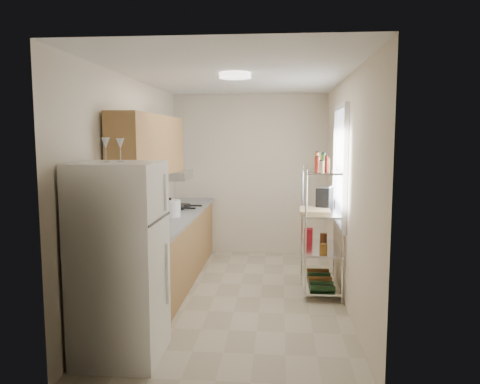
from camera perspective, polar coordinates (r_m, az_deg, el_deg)
The scene contains 16 objects.
room at distance 5.47m, azimuth -0.30°, elevation 0.29°, with size 2.52×4.42×2.62m.
counter_run at distance 6.19m, azimuth -8.48°, elevation -6.98°, with size 0.63×3.51×0.90m.
upper_cabinets at distance 5.73m, azimuth -10.83°, elevation 5.58°, with size 0.33×2.20×0.72m, color #A27A45.
range_hood at distance 6.51m, azimuth -8.39°, elevation 2.05°, with size 0.50×0.60×0.12m, color #B7BABC.
window at distance 5.82m, azimuth 12.13°, elevation 3.00°, with size 0.06×1.00×1.46m, color white.
bakers_rack at distance 5.79m, azimuth 9.93°, elevation -1.36°, with size 0.45×0.90×1.73m.
ceiling_dome at distance 5.18m, azimuth -0.61°, elevation 14.01°, with size 0.34×0.34×0.06m, color white.
refrigerator at distance 4.18m, azimuth -14.43°, elevation -8.22°, with size 0.70×0.70×1.71m, color white.
wine_glass_a at distance 4.09m, azimuth -14.38°, elevation 4.98°, with size 0.07×0.07×0.20m, color silver, non-canonical shape.
wine_glass_b at distance 4.02m, azimuth -16.04°, elevation 4.94°, with size 0.07×0.07×0.21m, color silver, non-canonical shape.
rice_cooker at distance 6.04m, azimuth -8.50°, elevation -1.99°, with size 0.26×0.26×0.21m, color white.
frying_pan_large at distance 6.63m, azimuth -8.03°, elevation -1.90°, with size 0.28×0.28×0.05m, color black.
frying_pan_small at distance 6.81m, azimuth -6.99°, elevation -1.66°, with size 0.23×0.23×0.05m, color black.
cutting_board at distance 5.76m, azimuth 9.12°, elevation -2.21°, with size 0.36×0.47×0.03m, color tan.
espresso_machine at distance 5.97m, azimuth 10.27°, elevation -0.65°, with size 0.17×0.25×0.29m, color black.
storage_bag at distance 6.18m, azimuth 8.33°, elevation -5.19°, with size 0.10×0.15×0.17m, color #B51620.
Camera 1 is at (0.49, -5.41, 1.92)m, focal length 35.00 mm.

